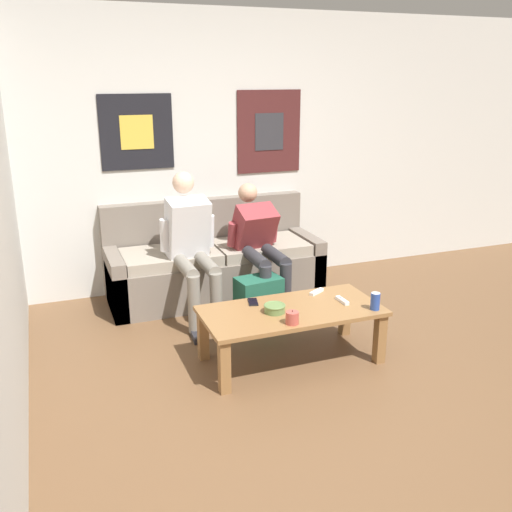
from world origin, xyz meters
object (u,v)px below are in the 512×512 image
(backpack, at_px, (259,302))
(game_controller_near_left, at_px, (317,292))
(ceramic_bowl, at_px, (275,308))
(game_controller_near_right, at_px, (342,300))
(person_seated_teen, at_px, (259,243))
(cell_phone, at_px, (253,302))
(couch, at_px, (214,265))
(drink_can_blue, at_px, (375,301))
(coffee_table, at_px, (291,317))
(pillar_candle, at_px, (292,318))
(person_seated_adult, at_px, (191,243))

(backpack, height_order, game_controller_near_left, game_controller_near_left)
(ceramic_bowl, height_order, game_controller_near_right, ceramic_bowl)
(person_seated_teen, xyz_separation_m, cell_phone, (-0.38, -0.85, -0.17))
(couch, bearing_deg, game_controller_near_left, -70.35)
(person_seated_teen, bearing_deg, drink_can_blue, -73.31)
(person_seated_teen, xyz_separation_m, ceramic_bowl, (-0.30, -1.07, -0.15))
(drink_can_blue, height_order, game_controller_near_left, drink_can_blue)
(coffee_table, bearing_deg, person_seated_teen, 81.16)
(person_seated_teen, bearing_deg, couch, 128.23)
(pillar_candle, height_order, game_controller_near_right, pillar_candle)
(pillar_candle, xyz_separation_m, game_controller_near_left, (0.40, 0.44, -0.03))
(ceramic_bowl, xyz_separation_m, game_controller_near_left, (0.44, 0.22, -0.02))
(coffee_table, height_order, drink_can_blue, drink_can_blue)
(person_seated_teen, distance_m, game_controller_near_left, 0.87)
(cell_phone, bearing_deg, person_seated_adult, 105.75)
(couch, bearing_deg, coffee_table, -84.51)
(game_controller_near_left, bearing_deg, ceramic_bowl, -153.24)
(backpack, bearing_deg, ceramic_bowl, -102.30)
(person_seated_teen, relative_size, game_controller_near_right, 7.29)
(person_seated_adult, distance_m, person_seated_teen, 0.61)
(person_seated_adult, height_order, cell_phone, person_seated_adult)
(pillar_candle, bearing_deg, game_controller_near_right, 23.52)
(drink_can_blue, bearing_deg, cell_phone, 150.84)
(game_controller_near_left, bearing_deg, cell_phone, -179.99)
(drink_can_blue, relative_size, cell_phone, 0.84)
(coffee_table, distance_m, game_controller_near_left, 0.37)
(coffee_table, distance_m, backpack, 0.68)
(coffee_table, distance_m, person_seated_adult, 1.17)
(person_seated_adult, distance_m, game_controller_near_left, 1.14)
(coffee_table, height_order, cell_phone, cell_phone)
(drink_can_blue, bearing_deg, pillar_candle, -178.77)
(pillar_candle, height_order, drink_can_blue, drink_can_blue)
(pillar_candle, xyz_separation_m, cell_phone, (-0.11, 0.44, -0.04))
(person_seated_adult, relative_size, pillar_candle, 12.41)
(person_seated_adult, xyz_separation_m, drink_can_blue, (0.99, -1.25, -0.19))
(person_seated_adult, distance_m, drink_can_blue, 1.61)
(coffee_table, distance_m, game_controller_near_right, 0.40)
(backpack, relative_size, pillar_candle, 4.14)
(couch, bearing_deg, backpack, -78.96)
(person_seated_adult, bearing_deg, drink_can_blue, -51.63)
(person_seated_teen, height_order, game_controller_near_right, person_seated_teen)
(backpack, distance_m, cell_phone, 0.55)
(person_seated_adult, height_order, person_seated_teen, person_seated_adult)
(person_seated_teen, distance_m, drink_can_blue, 1.33)
(person_seated_teen, bearing_deg, game_controller_near_left, -80.80)
(coffee_table, xyz_separation_m, game_controller_near_left, (0.30, 0.21, 0.07))
(coffee_table, xyz_separation_m, pillar_candle, (-0.10, -0.23, 0.11))
(game_controller_near_right, bearing_deg, game_controller_near_left, 113.53)
(backpack, bearing_deg, couch, 101.04)
(backpack, relative_size, game_controller_near_left, 2.83)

